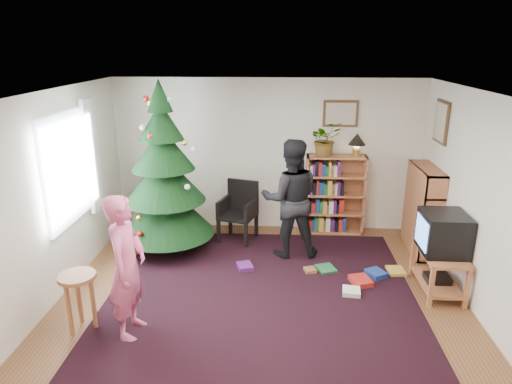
{
  "coord_description": "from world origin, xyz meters",
  "views": [
    {
      "loc": [
        0.2,
        -4.8,
        3.01
      ],
      "look_at": [
        -0.11,
        1.02,
        1.1
      ],
      "focal_mm": 32.0,
      "sensor_mm": 36.0,
      "label": 1
    }
  ],
  "objects_px": {
    "picture_back": "(341,114)",
    "christmas_tree": "(165,183)",
    "armchair": "(238,208)",
    "table_lamp": "(357,141)",
    "bookshelf_right": "(423,209)",
    "tv_stand": "(439,268)",
    "person_by_chair": "(290,199)",
    "potted_plant": "(325,139)",
    "picture_right": "(441,122)",
    "crt_tv": "(443,233)",
    "stool": "(78,287)",
    "person_standing": "(127,267)",
    "bookshelf_back": "(335,194)"
  },
  "relations": [
    {
      "from": "picture_back",
      "to": "christmas_tree",
      "type": "height_order",
      "value": "christmas_tree"
    },
    {
      "from": "armchair",
      "to": "table_lamp",
      "type": "relative_size",
      "value": 2.6
    },
    {
      "from": "armchair",
      "to": "bookshelf_right",
      "type": "bearing_deg",
      "value": 11.25
    },
    {
      "from": "picture_back",
      "to": "christmas_tree",
      "type": "bearing_deg",
      "value": -159.43
    },
    {
      "from": "tv_stand",
      "to": "person_by_chair",
      "type": "relative_size",
      "value": 0.49
    },
    {
      "from": "christmas_tree",
      "to": "potted_plant",
      "type": "xyz_separation_m",
      "value": [
        2.39,
        0.85,
        0.51
      ]
    },
    {
      "from": "picture_back",
      "to": "table_lamp",
      "type": "height_order",
      "value": "picture_back"
    },
    {
      "from": "picture_right",
      "to": "potted_plant",
      "type": "height_order",
      "value": "picture_right"
    },
    {
      "from": "crt_tv",
      "to": "armchair",
      "type": "xyz_separation_m",
      "value": [
        -2.66,
        1.52,
        -0.29
      ]
    },
    {
      "from": "stool",
      "to": "potted_plant",
      "type": "distance_m",
      "value": 4.21
    },
    {
      "from": "bookshelf_right",
      "to": "person_standing",
      "type": "bearing_deg",
      "value": 121.77
    },
    {
      "from": "bookshelf_right",
      "to": "stool",
      "type": "xyz_separation_m",
      "value": [
        -4.28,
        -2.25,
        -0.15
      ]
    },
    {
      "from": "bookshelf_back",
      "to": "table_lamp",
      "type": "xyz_separation_m",
      "value": [
        0.3,
        -0.0,
        0.88
      ]
    },
    {
      "from": "bookshelf_back",
      "to": "person_standing",
      "type": "bearing_deg",
      "value": -130.04
    },
    {
      "from": "bookshelf_right",
      "to": "person_standing",
      "type": "distance_m",
      "value": 4.37
    },
    {
      "from": "picture_back",
      "to": "potted_plant",
      "type": "height_order",
      "value": "picture_back"
    },
    {
      "from": "picture_back",
      "to": "armchair",
      "type": "bearing_deg",
      "value": -162.71
    },
    {
      "from": "bookshelf_back",
      "to": "stool",
      "type": "relative_size",
      "value": 1.96
    },
    {
      "from": "picture_back",
      "to": "crt_tv",
      "type": "relative_size",
      "value": 0.96
    },
    {
      "from": "picture_back",
      "to": "stool",
      "type": "bearing_deg",
      "value": -135.42
    },
    {
      "from": "potted_plant",
      "to": "table_lamp",
      "type": "distance_m",
      "value": 0.5
    },
    {
      "from": "picture_back",
      "to": "picture_right",
      "type": "distance_m",
      "value": 1.51
    },
    {
      "from": "armchair",
      "to": "stool",
      "type": "distance_m",
      "value": 2.96
    },
    {
      "from": "crt_tv",
      "to": "stool",
      "type": "height_order",
      "value": "crt_tv"
    },
    {
      "from": "stool",
      "to": "christmas_tree",
      "type": "bearing_deg",
      "value": 77.18
    },
    {
      "from": "picture_back",
      "to": "stool",
      "type": "xyz_separation_m",
      "value": [
        -3.09,
        -3.05,
        -1.44
      ]
    },
    {
      "from": "bookshelf_right",
      "to": "person_standing",
      "type": "xyz_separation_m",
      "value": [
        -3.71,
        -2.3,
        0.13
      ]
    },
    {
      "from": "person_standing",
      "to": "potted_plant",
      "type": "xyz_separation_m",
      "value": [
        2.28,
        2.95,
        0.78
      ]
    },
    {
      "from": "bookshelf_right",
      "to": "christmas_tree",
      "type": "bearing_deg",
      "value": 92.88
    },
    {
      "from": "picture_right",
      "to": "stool",
      "type": "distance_m",
      "value": 5.19
    },
    {
      "from": "picture_back",
      "to": "person_by_chair",
      "type": "xyz_separation_m",
      "value": [
        -0.78,
        -1.06,
        -1.07
      ]
    },
    {
      "from": "person_standing",
      "to": "potted_plant",
      "type": "distance_m",
      "value": 3.81
    },
    {
      "from": "picture_right",
      "to": "person_by_chair",
      "type": "height_order",
      "value": "picture_right"
    },
    {
      "from": "table_lamp",
      "to": "stool",
      "type": "bearing_deg",
      "value": -139.04
    },
    {
      "from": "armchair",
      "to": "potted_plant",
      "type": "relative_size",
      "value": 1.74
    },
    {
      "from": "tv_stand",
      "to": "potted_plant",
      "type": "distance_m",
      "value": 2.61
    },
    {
      "from": "tv_stand",
      "to": "person_by_chair",
      "type": "bearing_deg",
      "value": 152.81
    },
    {
      "from": "christmas_tree",
      "to": "bookshelf_right",
      "type": "xyz_separation_m",
      "value": [
        3.81,
        0.19,
        -0.4
      ]
    },
    {
      "from": "picture_back",
      "to": "bookshelf_right",
      "type": "height_order",
      "value": "picture_back"
    },
    {
      "from": "person_standing",
      "to": "table_lamp",
      "type": "relative_size",
      "value": 4.35
    },
    {
      "from": "stool",
      "to": "potted_plant",
      "type": "height_order",
      "value": "potted_plant"
    },
    {
      "from": "potted_plant",
      "to": "armchair",
      "type": "bearing_deg",
      "value": -165.09
    },
    {
      "from": "picture_right",
      "to": "person_standing",
      "type": "xyz_separation_m",
      "value": [
        -3.84,
        -2.36,
        -1.16
      ]
    },
    {
      "from": "bookshelf_back",
      "to": "potted_plant",
      "type": "xyz_separation_m",
      "value": [
        -0.2,
        0.0,
        0.91
      ]
    },
    {
      "from": "armchair",
      "to": "picture_right",
      "type": "bearing_deg",
      "value": 12.84
    },
    {
      "from": "christmas_tree",
      "to": "bookshelf_back",
      "type": "xyz_separation_m",
      "value": [
        2.59,
        0.85,
        -0.4
      ]
    },
    {
      "from": "armchair",
      "to": "table_lamp",
      "type": "distance_m",
      "value": 2.16
    },
    {
      "from": "bookshelf_back",
      "to": "bookshelf_right",
      "type": "relative_size",
      "value": 1.0
    },
    {
      "from": "picture_right",
      "to": "picture_back",
      "type": "bearing_deg",
      "value": 151.31
    },
    {
      "from": "bookshelf_right",
      "to": "tv_stand",
      "type": "xyz_separation_m",
      "value": [
        -0.12,
        -1.22,
        -0.34
      ]
    }
  ]
}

